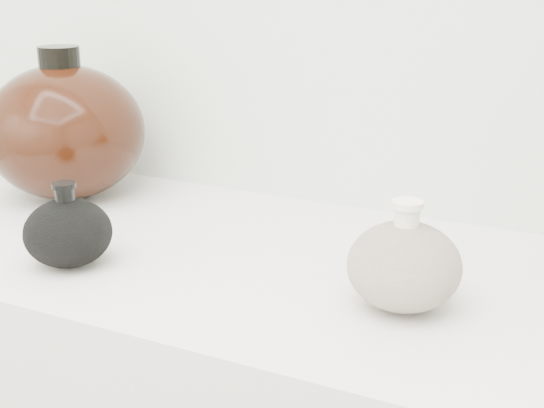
% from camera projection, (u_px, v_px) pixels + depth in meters
% --- Properties ---
extents(black_gourd_vase, '(0.13, 0.13, 0.11)m').
position_uv_depth(black_gourd_vase, '(68.00, 232.00, 0.94)').
color(black_gourd_vase, black).
rests_on(black_gourd_vase, display_counter).
extents(cream_gourd_vase, '(0.16, 0.16, 0.12)m').
position_uv_depth(cream_gourd_vase, '(404.00, 265.00, 0.82)').
color(cream_gourd_vase, beige).
rests_on(cream_gourd_vase, display_counter).
extents(left_round_pot, '(0.28, 0.28, 0.24)m').
position_uv_depth(left_round_pot, '(65.00, 131.00, 1.20)').
color(left_round_pot, black).
rests_on(left_round_pot, display_counter).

